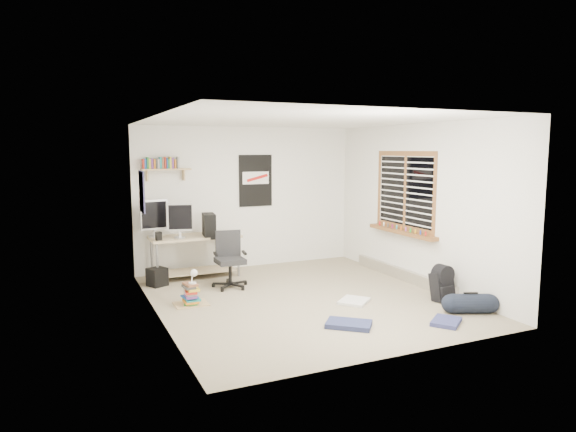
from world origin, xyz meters
name	(u,v)px	position (x,y,z in m)	size (l,w,h in m)	color
floor	(302,299)	(0.00, 0.00, -0.01)	(4.00, 4.50, 0.01)	gray
ceiling	(303,120)	(0.00, 0.00, 2.50)	(4.00, 4.50, 0.01)	white
back_wall	(247,198)	(0.00, 2.25, 1.25)	(4.00, 0.01, 2.50)	silver
left_wall	(156,219)	(-2.00, 0.00, 1.25)	(0.01, 4.50, 2.50)	silver
right_wall	(419,205)	(2.00, 0.00, 1.25)	(0.01, 4.50, 2.50)	silver
desk	(195,255)	(-1.07, 1.87, 0.36)	(1.45, 0.63, 0.66)	tan
monitor_left	(154,224)	(-1.69, 1.99, 0.91)	(0.44, 0.11, 0.49)	#9C9CA1
monitor_right	(180,227)	(-1.34, 1.71, 0.88)	(0.40, 0.10, 0.44)	#ADACB2
pc_tower	(209,226)	(-0.86, 1.74, 0.86)	(0.18, 0.38, 0.40)	black
keyboard	(198,238)	(-1.05, 1.71, 0.67)	(0.37, 0.13, 0.02)	black
speaker_left	(159,237)	(-1.69, 1.64, 0.75)	(0.08, 0.08, 0.17)	black
speaker_right	(211,233)	(-0.86, 1.61, 0.76)	(0.10, 0.10, 0.19)	black
office_chair	(230,256)	(-0.74, 1.00, 0.49)	(0.57, 0.57, 0.87)	black
wall_shelf	(166,169)	(-1.45, 2.14, 1.78)	(0.80, 0.22, 0.24)	tan
poster_back_wall	(256,181)	(0.15, 2.23, 1.55)	(0.62, 0.03, 0.92)	black
poster_left_wall	(142,192)	(-1.99, 1.20, 1.50)	(0.02, 0.42, 0.60)	navy
window	(404,191)	(1.95, 0.30, 1.45)	(0.10, 1.50, 1.26)	brown
baseboard_heater	(402,274)	(1.96, 0.30, 0.09)	(0.08, 2.50, 0.18)	#B7B2A8
backpack	(442,286)	(1.75, -0.88, 0.20)	(0.30, 0.24, 0.40)	black
duffel_bag	(470,303)	(1.70, -1.48, 0.14)	(0.25, 0.25, 0.50)	black
tshirt	(354,301)	(0.58, -0.46, 0.02)	(0.42, 0.36, 0.04)	silver
jeans_a	(349,324)	(0.00, -1.28, 0.03)	(0.53, 0.34, 0.06)	#23294F
jeans_b	(446,322)	(1.14, -1.68, 0.03)	(0.41, 0.31, 0.05)	navy
book_stack	(191,294)	(-1.50, 0.37, 0.15)	(0.43, 0.35, 0.29)	brown
desk_lamp	(192,277)	(-1.48, 0.35, 0.38)	(0.11, 0.18, 0.18)	silver
subwoofer	(157,277)	(-1.75, 1.55, 0.14)	(0.25, 0.25, 0.28)	black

